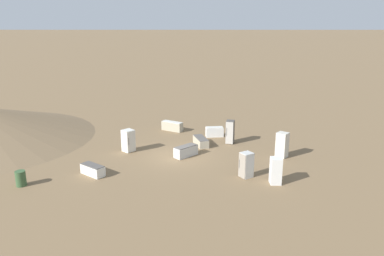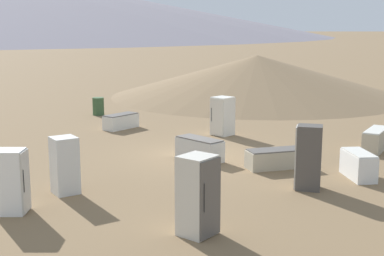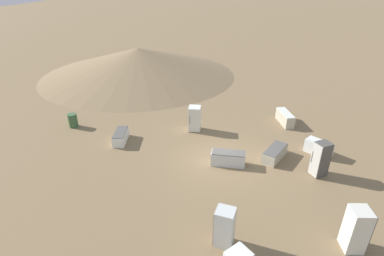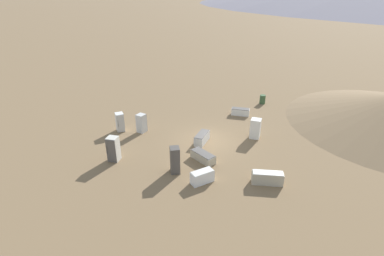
{
  "view_description": "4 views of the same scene",
  "coord_description": "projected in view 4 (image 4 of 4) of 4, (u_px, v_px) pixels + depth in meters",
  "views": [
    {
      "loc": [
        24.34,
        1.3,
        8.88
      ],
      "look_at": [
        -0.84,
        0.99,
        1.8
      ],
      "focal_mm": 35.0,
      "sensor_mm": 36.0,
      "label": 1
    },
    {
      "loc": [
        0.1,
        18.0,
        4.38
      ],
      "look_at": [
        0.19,
        0.98,
        1.15
      ],
      "focal_mm": 50.0,
      "sensor_mm": 36.0,
      "label": 2
    },
    {
      "loc": [
        9.18,
        9.89,
        8.71
      ],
      "look_at": [
        0.97,
        -1.14,
        1.73
      ],
      "focal_mm": 28.0,
      "sensor_mm": 36.0,
      "label": 3
    },
    {
      "loc": [
        -18.22,
        9.39,
        10.85
      ],
      "look_at": [
        0.85,
        0.99,
        0.88
      ],
      "focal_mm": 28.0,
      "sensor_mm": 36.0,
      "label": 4
    }
  ],
  "objects": [
    {
      "name": "discarded_fridge_8",
      "position": [
        203.0,
        157.0,
        20.38
      ],
      "size": [
        1.98,
        1.22,
        0.6
      ],
      "rotation": [
        0.0,
        0.0,
        5.0
      ],
      "color": "#B2A88E",
      "rests_on": "ground_plane"
    },
    {
      "name": "discarded_fridge_4",
      "position": [
        240.0,
        112.0,
        27.56
      ],
      "size": [
        1.5,
        1.68,
        0.64
      ],
      "rotation": [
        0.0,
        0.0,
        5.63
      ],
      "color": "silver",
      "rests_on": "ground_plane"
    },
    {
      "name": "discarded_fridge_2",
      "position": [
        142.0,
        123.0,
        24.2
      ],
      "size": [
        0.89,
        0.91,
        1.53
      ],
      "rotation": [
        0.0,
        0.0,
        3.73
      ],
      "color": "silver",
      "rests_on": "ground_plane"
    },
    {
      "name": "discarded_fridge_9",
      "position": [
        120.0,
        122.0,
        24.36
      ],
      "size": [
        0.73,
        0.61,
        1.55
      ],
      "rotation": [
        0.0,
        0.0,
        1.58
      ],
      "color": "white",
      "rests_on": "ground_plane"
    },
    {
      "name": "ground_plane",
      "position": [
        208.0,
        140.0,
        23.14
      ],
      "size": [
        1000.0,
        1000.0,
        0.0
      ],
      "primitive_type": "plane",
      "color": "brown"
    },
    {
      "name": "discarded_fridge_7",
      "position": [
        113.0,
        149.0,
        20.18
      ],
      "size": [
        0.97,
        0.97,
        1.74
      ],
      "rotation": [
        0.0,
        0.0,
        0.91
      ],
      "color": "beige",
      "rests_on": "ground_plane"
    },
    {
      "name": "discarded_fridge_3",
      "position": [
        175.0,
        160.0,
        18.88
      ],
      "size": [
        0.82,
        0.73,
        1.78
      ],
      "rotation": [
        0.0,
        0.0,
        4.46
      ],
      "color": "#4C4742",
      "rests_on": "ground_plane"
    },
    {
      "name": "discarded_fridge_1",
      "position": [
        202.0,
        177.0,
        18.07
      ],
      "size": [
        0.75,
        1.46,
        0.79
      ],
      "rotation": [
        0.0,
        0.0,
        0.11
      ],
      "color": "white",
      "rests_on": "ground_plane"
    },
    {
      "name": "discarded_fridge_0",
      "position": [
        202.0,
        138.0,
        22.72
      ],
      "size": [
        1.68,
        1.7,
        0.73
      ],
      "rotation": [
        0.0,
        0.0,
        0.77
      ],
      "color": "silver",
      "rests_on": "ground_plane"
    },
    {
      "name": "discarded_fridge_5",
      "position": [
        267.0,
        178.0,
        17.96
      ],
      "size": [
        1.44,
        1.9,
        0.79
      ],
      "rotation": [
        0.0,
        0.0,
        5.75
      ],
      "color": "#B2A88E",
      "rests_on": "ground_plane"
    },
    {
      "name": "discarded_fridge_6",
      "position": [
        255.0,
        129.0,
        23.23
      ],
      "size": [
        1.05,
        1.05,
        1.58
      ],
      "rotation": [
        0.0,
        0.0,
        5.52
      ],
      "color": "silver",
      "rests_on": "ground_plane"
    },
    {
      "name": "rusty_barrel",
      "position": [
        263.0,
        99.0,
        30.17
      ],
      "size": [
        0.57,
        0.57,
        0.89
      ],
      "color": "#385633",
      "rests_on": "ground_plane"
    }
  ]
}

